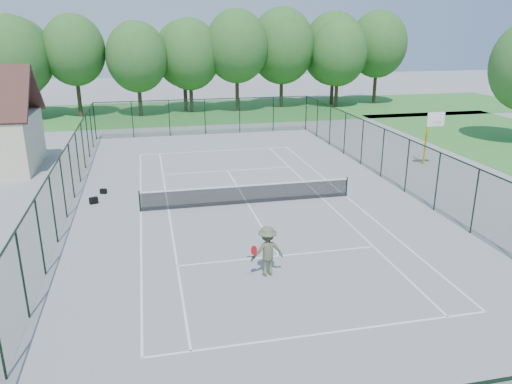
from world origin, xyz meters
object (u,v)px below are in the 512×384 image
tennis_net (248,193)px  tennis_player (267,251)px  sports_bag_a (94,201)px  basketball_goal (431,128)px

tennis_net → tennis_player: size_ratio=5.73×
tennis_net → tennis_player: bearing=-96.3°
tennis_net → sports_bag_a: tennis_net is taller
tennis_net → basketball_goal: (13.15, 4.64, 1.99)m
sports_bag_a → tennis_player: (7.02, -9.61, 0.80)m
basketball_goal → sports_bag_a: basketball_goal is taller
tennis_net → sports_bag_a: size_ratio=26.23×
tennis_net → tennis_player: 7.89m
basketball_goal → tennis_player: bearing=-138.3°
basketball_goal → sports_bag_a: (-21.04, -2.87, -2.40)m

